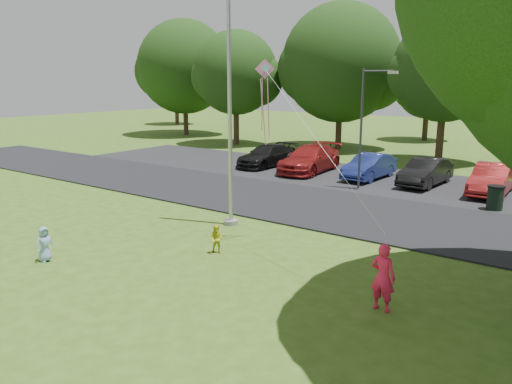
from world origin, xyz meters
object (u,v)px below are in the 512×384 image
Objects in this scene: street_lamp at (366,118)px; trash_can at (495,198)px; woman at (383,277)px; child_yellow at (217,239)px; flagpole at (230,105)px; kite at (267,87)px; child_blue at (45,244)px.

street_lamp reaches higher than trash_can.
woman is 5.41m from child_yellow.
flagpole is 6.46× the size of woman.
trash_can is 0.19× the size of kite.
child_blue is at bearing -162.66° from child_yellow.
kite is (-4.82, 2.43, 4.03)m from woman.
trash_can is 10.61m from kite.
kite is at bearing -24.01° from woman.
flagpole is 11.52× the size of child_yellow.
flagpole reaches higher than child_blue.
woman is (6.92, -3.26, -3.39)m from flagpole.
flagpole is at bearing -133.76° from trash_can.
child_blue is 7.79m from kite.
child_blue is (-9.07, -13.38, -0.01)m from trash_can.
kite is at bearing 46.47° from child_yellow.
trash_can is at bearing -29.28° from child_blue.
child_yellow is (1.56, -2.59, -3.73)m from flagpole.
trash_can is at bearing 34.63° from child_yellow.
kite is (0.71, -8.87, 1.49)m from street_lamp.
woman is 1.54× the size of child_blue.
flagpole is 10.95m from trash_can.
street_lamp is 9.02m from kite.
child_blue is (-1.93, -5.92, -3.66)m from flagpole.
child_yellow is at bearing -143.86° from kite.
trash_can is 1.00× the size of child_blue.
trash_can is 0.65× the size of woman.
child_blue is (-3.33, -13.95, -2.81)m from street_lamp.
child_blue is 0.19× the size of kite.
trash_can is at bearing 46.24° from flagpole.
street_lamp is 12.83m from woman.
street_lamp is (1.40, 8.03, -0.86)m from flagpole.
trash_can is (7.14, 7.45, -3.66)m from flagpole.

